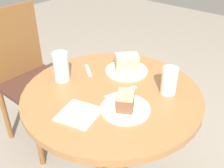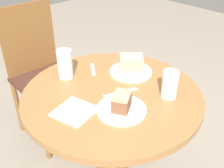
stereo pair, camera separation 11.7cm
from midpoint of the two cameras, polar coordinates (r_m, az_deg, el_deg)
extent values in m
cylinder|color=#9E6B3D|center=(1.44, -2.40, -14.57)|extent=(0.09, 0.09, 0.71)
cylinder|color=#9E6B3D|center=(1.20, -2.79, -2.31)|extent=(0.82, 0.82, 0.03)
cylinder|color=brown|center=(1.81, -17.60, -11.42)|extent=(0.04, 0.04, 0.45)
cylinder|color=brown|center=(1.97, -8.71, -6.08)|extent=(0.04, 0.04, 0.45)
cylinder|color=brown|center=(2.10, -23.73, -6.08)|extent=(0.04, 0.04, 0.45)
cylinder|color=brown|center=(2.24, -15.56, -1.85)|extent=(0.04, 0.04, 0.45)
cube|color=#47281E|center=(1.89, -17.56, -0.39)|extent=(0.42, 0.44, 0.03)
cube|color=brown|center=(1.94, -22.32, 8.24)|extent=(0.39, 0.02, 0.49)
cylinder|color=white|center=(1.08, -0.18, -5.51)|extent=(0.21, 0.21, 0.01)
cylinder|color=white|center=(1.35, 0.70, 2.88)|extent=(0.22, 0.22, 0.01)
cube|color=brown|center=(1.06, -0.19, -4.06)|extent=(0.11, 0.10, 0.06)
cube|color=tan|center=(1.04, -0.19, -2.46)|extent=(0.10, 0.10, 0.01)
cube|color=tan|center=(1.33, 0.71, 4.34)|extent=(0.14, 0.13, 0.07)
cube|color=beige|center=(1.31, 0.72, 5.98)|extent=(0.13, 0.13, 0.02)
cylinder|color=beige|center=(1.29, -13.46, 2.53)|extent=(0.06, 0.06, 0.09)
cylinder|color=white|center=(1.28, -13.61, 3.61)|extent=(0.07, 0.07, 0.14)
cylinder|color=silver|center=(1.18, 9.50, -0.06)|extent=(0.06, 0.06, 0.09)
cylinder|color=white|center=(1.17, 9.57, 0.62)|extent=(0.07, 0.07, 0.13)
cube|color=silver|center=(1.07, -10.35, -6.54)|extent=(0.18, 0.18, 0.01)
cube|color=silver|center=(1.18, -0.90, -1.85)|extent=(0.16, 0.07, 0.00)
cube|color=silver|center=(1.37, -7.67, 2.90)|extent=(0.09, 0.11, 0.00)
camera|label=1|loc=(0.06, -92.86, -1.79)|focal=42.00mm
camera|label=2|loc=(0.06, 87.14, 1.79)|focal=42.00mm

